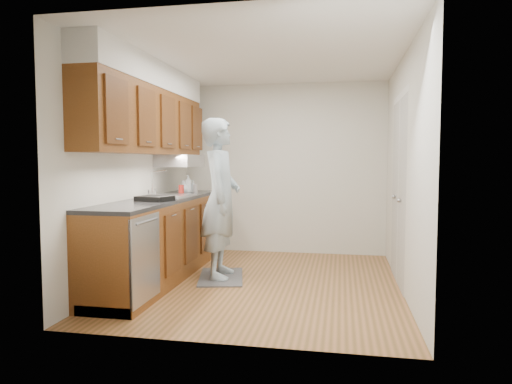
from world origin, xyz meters
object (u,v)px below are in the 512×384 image
(soap_bottle_a, at_px, (188,184))
(steel_can, at_px, (195,189))
(soap_bottle_b, at_px, (193,186))
(dish_rack, at_px, (155,198))
(person, at_px, (221,188))
(soap_bottle_c, at_px, (184,187))
(soda_can, at_px, (181,190))

(soap_bottle_a, height_order, steel_can, soap_bottle_a)
(soap_bottle_b, height_order, dish_rack, soap_bottle_b)
(person, xyz_separation_m, dish_rack, (-0.60, -0.50, -0.10))
(person, xyz_separation_m, soap_bottle_c, (-0.69, 0.68, -0.03))
(person, height_order, soap_bottle_b, person)
(soap_bottle_a, bearing_deg, soda_can, -89.04)
(soap_bottle_a, xyz_separation_m, soda_can, (0.00, -0.28, -0.06))
(person, height_order, soap_bottle_a, person)
(soda_can, xyz_separation_m, steel_can, (0.12, 0.21, -0.00))
(person, xyz_separation_m, soap_bottle_b, (-0.59, 0.78, -0.04))
(soap_bottle_c, height_order, steel_can, soap_bottle_c)
(soap_bottle_b, relative_size, soap_bottle_c, 0.97)
(soap_bottle_c, bearing_deg, person, -44.43)
(soap_bottle_c, relative_size, soda_can, 1.41)
(soap_bottle_a, xyz_separation_m, dish_rack, (0.03, -1.19, -0.10))
(soap_bottle_b, height_order, soap_bottle_c, soap_bottle_c)
(soap_bottle_a, height_order, soap_bottle_c, soap_bottle_a)
(soda_can, bearing_deg, dish_rack, -88.31)
(person, xyz_separation_m, soap_bottle_a, (-0.63, 0.69, 0.00))
(soap_bottle_b, bearing_deg, dish_rack, -90.31)
(person, bearing_deg, dish_rack, 123.51)
(soap_bottle_b, xyz_separation_m, soap_bottle_c, (-0.09, -0.11, 0.00))
(soap_bottle_c, height_order, dish_rack, soap_bottle_c)
(soap_bottle_b, bearing_deg, soap_bottle_c, -132.06)
(soap_bottle_b, xyz_separation_m, soda_can, (-0.03, -0.37, -0.02))
(soap_bottle_a, height_order, dish_rack, soap_bottle_a)
(person, relative_size, steel_can, 17.32)
(soap_bottle_a, distance_m, soap_bottle_c, 0.07)
(person, distance_m, soda_can, 0.75)
(soap_bottle_c, bearing_deg, soap_bottle_b, 47.94)
(person, xyz_separation_m, steel_can, (-0.51, 0.62, -0.06))
(soap_bottle_a, bearing_deg, dish_rack, -88.49)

